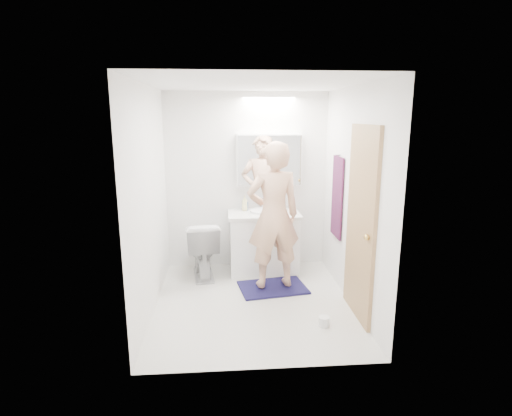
{
  "coord_description": "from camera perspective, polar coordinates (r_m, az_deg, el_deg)",
  "views": [
    {
      "loc": [
        -0.31,
        -4.27,
        2.08
      ],
      "look_at": [
        0.05,
        0.25,
        1.05
      ],
      "focal_mm": 28.53,
      "sensor_mm": 36.0,
      "label": 1
    }
  ],
  "objects": [
    {
      "name": "towel",
      "position": [
        5.11,
        11.3,
        1.49
      ],
      "size": [
        0.02,
        0.42,
        1.0
      ],
      "primitive_type": "cube",
      "color": "#12183A",
      "rests_on": "wall_right"
    },
    {
      "name": "toilet",
      "position": [
        5.4,
        -7.56,
        -5.67
      ],
      "size": [
        0.51,
        0.79,
        0.76
      ],
      "primitive_type": "imported",
      "rotation": [
        0.0,
        0.0,
        3.27
      ],
      "color": "silver",
      "rests_on": "floor"
    },
    {
      "name": "toilet_paper_roll",
      "position": [
        4.32,
        9.5,
        -15.42
      ],
      "size": [
        0.11,
        0.11,
        0.1
      ],
      "primitive_type": "cylinder",
      "color": "white",
      "rests_on": "floor"
    },
    {
      "name": "countertop",
      "position": [
        5.41,
        1.11,
        -0.87
      ],
      "size": [
        0.95,
        0.58,
        0.04
      ],
      "primitive_type": "cube",
      "color": "silver",
      "rests_on": "vanity_cabinet"
    },
    {
      "name": "faucet",
      "position": [
        5.61,
        0.89,
        0.65
      ],
      "size": [
        0.02,
        0.02,
        0.16
      ],
      "primitive_type": "cylinder",
      "color": "silver",
      "rests_on": "countertop"
    },
    {
      "name": "towel_hook",
      "position": [
        5.03,
        11.42,
        7.31
      ],
      "size": [
        0.07,
        0.02,
        0.02
      ],
      "primitive_type": "cylinder",
      "rotation": [
        0.0,
        1.57,
        0.0
      ],
      "color": "silver",
      "rests_on": "wall_right"
    },
    {
      "name": "ceiling",
      "position": [
        4.29,
        -0.42,
        17.07
      ],
      "size": [
        2.5,
        2.5,
        0.0
      ],
      "primitive_type": "plane",
      "rotation": [
        3.14,
        0.0,
        0.0
      ],
      "color": "white",
      "rests_on": "floor"
    },
    {
      "name": "mirror_panel",
      "position": [
        5.43,
        1.94,
        6.67
      ],
      "size": [
        0.84,
        0.01,
        0.66
      ],
      "primitive_type": "cube",
      "color": "silver",
      "rests_on": "medicine_cabinet"
    },
    {
      "name": "wall_right",
      "position": [
        4.58,
        13.46,
        1.37
      ],
      "size": [
        0.0,
        2.5,
        2.5
      ],
      "primitive_type": "plane",
      "rotation": [
        1.57,
        0.0,
        -1.57
      ],
      "color": "white",
      "rests_on": "floor"
    },
    {
      "name": "medicine_cabinet",
      "position": [
        5.51,
        1.85,
        6.76
      ],
      "size": [
        0.88,
        0.14,
        0.7
      ],
      "primitive_type": "cube",
      "color": "white",
      "rests_on": "wall_back"
    },
    {
      "name": "soap_bottle_a",
      "position": [
        5.51,
        -1.6,
        0.7
      ],
      "size": [
        0.1,
        0.1,
        0.21
      ],
      "primitive_type": "imported",
      "rotation": [
        0.0,
        0.0,
        0.23
      ],
      "color": "beige",
      "rests_on": "countertop"
    },
    {
      "name": "sink_basin",
      "position": [
        5.44,
        1.08,
        -0.44
      ],
      "size": [
        0.36,
        0.36,
        0.03
      ],
      "primitive_type": "cylinder",
      "color": "white",
      "rests_on": "countertop"
    },
    {
      "name": "wall_back",
      "position": [
        5.6,
        -1.32,
        3.76
      ],
      "size": [
        2.5,
        0.0,
        2.5
      ],
      "primitive_type": "plane",
      "rotation": [
        1.57,
        0.0,
        0.0
      ],
      "color": "white",
      "rests_on": "floor"
    },
    {
      "name": "door_knob",
      "position": [
        4.02,
        15.28,
        -3.98
      ],
      "size": [
        0.06,
        0.06,
        0.06
      ],
      "primitive_type": "sphere",
      "color": "gold",
      "rests_on": "door"
    },
    {
      "name": "toothbrush_cup",
      "position": [
        5.58,
        3.15,
        0.26
      ],
      "size": [
        0.12,
        0.12,
        0.1
      ],
      "primitive_type": "imported",
      "rotation": [
        0.0,
        0.0,
        0.1
      ],
      "color": "#3942AD",
      "rests_on": "countertop"
    },
    {
      "name": "door",
      "position": [
        4.3,
        14.49,
        -2.18
      ],
      "size": [
        0.04,
        0.8,
        2.0
      ],
      "primitive_type": "cube",
      "color": "tan",
      "rests_on": "wall_right"
    },
    {
      "name": "floor",
      "position": [
        4.76,
        -0.37,
        -13.11
      ],
      "size": [
        2.5,
        2.5,
        0.0
      ],
      "primitive_type": "plane",
      "color": "silver",
      "rests_on": "ground"
    },
    {
      "name": "person",
      "position": [
        4.81,
        2.47,
        -1.09
      ],
      "size": [
        0.7,
        0.52,
        1.76
      ],
      "primitive_type": "imported",
      "rotation": [
        0.0,
        0.0,
        3.3
      ],
      "color": "tan",
      "rests_on": "bath_rug"
    },
    {
      "name": "soap_bottle_b",
      "position": [
        5.55,
        -1.48,
        0.52
      ],
      "size": [
        0.08,
        0.08,
        0.16
      ],
      "primitive_type": "imported",
      "rotation": [
        0.0,
        0.0,
        -0.11
      ],
      "color": "#5581B7",
      "rests_on": "countertop"
    },
    {
      "name": "bath_rug",
      "position": [
        5.11,
        2.37,
        -11.08
      ],
      "size": [
        0.88,
        0.67,
        0.02
      ],
      "primitive_type": "cube",
      "rotation": [
        0.0,
        0.0,
        0.16
      ],
      "color": "#1A1543",
      "rests_on": "floor"
    },
    {
      "name": "vanity_cabinet",
      "position": [
        5.53,
        1.09,
        -5.01
      ],
      "size": [
        0.9,
        0.55,
        0.78
      ],
      "primitive_type": "cube",
      "color": "white",
      "rests_on": "floor"
    },
    {
      "name": "wall_left",
      "position": [
        4.43,
        -14.73,
        0.91
      ],
      "size": [
        0.0,
        2.5,
        2.5
      ],
      "primitive_type": "plane",
      "rotation": [
        1.57,
        0.0,
        1.57
      ],
      "color": "white",
      "rests_on": "floor"
    },
    {
      "name": "wall_front",
      "position": [
        3.16,
        1.24,
        -3.39
      ],
      "size": [
        2.5,
        0.0,
        2.5
      ],
      "primitive_type": "plane",
      "rotation": [
        -1.57,
        0.0,
        0.0
      ],
      "color": "white",
      "rests_on": "floor"
    }
  ]
}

